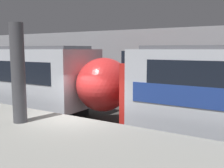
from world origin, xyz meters
name	(u,v)px	position (x,y,z in m)	size (l,w,h in m)	color
ground_plane	(73,142)	(0.00, 0.00, 0.00)	(120.00, 120.00, 0.00)	#282623
platform	(21,150)	(0.00, -2.44, 0.53)	(40.00, 4.87, 1.06)	slate
station_rear_barrier	(150,69)	(0.00, 7.24, 2.40)	(50.00, 0.15, 4.80)	#939399
support_pillar_near	(18,73)	(-0.98, -1.64, 2.77)	(0.47, 0.47, 3.41)	#47474C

